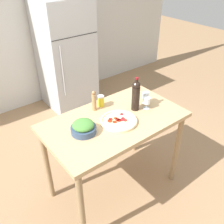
# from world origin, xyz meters

# --- Properties ---
(ground_plane) EXTENTS (14.00, 14.00, 0.00)m
(ground_plane) POSITION_xyz_m (0.00, 0.00, 0.00)
(ground_plane) COLOR #9E7A56
(wall_back) EXTENTS (6.40, 0.08, 2.60)m
(wall_back) POSITION_xyz_m (-0.00, 2.39, 1.30)
(wall_back) COLOR silver
(wall_back) RESTS_ON ground_plane
(refrigerator) EXTENTS (0.77, 0.75, 1.75)m
(refrigerator) POSITION_xyz_m (0.57, 1.98, 0.87)
(refrigerator) COLOR #B7BCC1
(refrigerator) RESTS_ON ground_plane
(prep_counter) EXTENTS (1.35, 0.78, 0.96)m
(prep_counter) POSITION_xyz_m (0.00, 0.00, 0.84)
(prep_counter) COLOR tan
(prep_counter) RESTS_ON ground_plane
(wine_bottle) EXTENTS (0.08, 0.08, 0.35)m
(wine_bottle) POSITION_xyz_m (0.27, 0.01, 1.12)
(wine_bottle) COLOR black
(wine_bottle) RESTS_ON prep_counter
(wine_glass_near) EXTENTS (0.07, 0.07, 0.13)m
(wine_glass_near) POSITION_xyz_m (0.37, -0.05, 1.04)
(wine_glass_near) COLOR silver
(wine_glass_near) RESTS_ON prep_counter
(wine_glass_far) EXTENTS (0.07, 0.07, 0.13)m
(wine_glass_far) POSITION_xyz_m (0.43, 0.03, 1.04)
(wine_glass_far) COLOR silver
(wine_glass_far) RESTS_ON prep_counter
(pepper_mill) EXTENTS (0.05, 0.05, 0.21)m
(pepper_mill) POSITION_xyz_m (-0.06, 0.25, 1.06)
(pepper_mill) COLOR #AD7F51
(pepper_mill) RESTS_ON prep_counter
(salad_bowl) EXTENTS (0.23, 0.23, 0.12)m
(salad_bowl) POSITION_xyz_m (-0.34, 0.01, 1.01)
(salad_bowl) COLOR #384C6B
(salad_bowl) RESTS_ON prep_counter
(homemade_pizza) EXTENTS (0.35, 0.35, 0.03)m
(homemade_pizza) POSITION_xyz_m (0.00, -0.06, 0.97)
(homemade_pizza) COLOR beige
(homemade_pizza) RESTS_ON prep_counter
(salt_canister) EXTENTS (0.07, 0.07, 0.12)m
(salt_canister) POSITION_xyz_m (0.04, 0.27, 1.01)
(salt_canister) COLOR yellow
(salt_canister) RESTS_ON prep_counter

